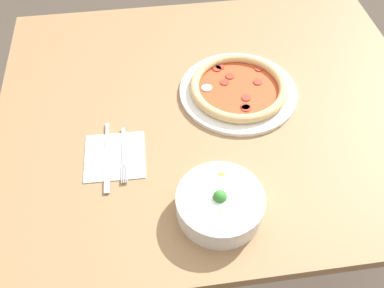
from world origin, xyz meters
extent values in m
plane|color=#4C4238|center=(0.00, 0.00, 0.00)|extent=(8.00, 8.00, 0.00)
cube|color=#99724C|center=(0.00, 0.00, 0.74)|extent=(1.22, 1.03, 0.03)
cylinder|color=olive|center=(-0.54, -0.45, 0.36)|extent=(0.06, 0.06, 0.72)
cylinder|color=olive|center=(0.54, -0.45, 0.36)|extent=(0.06, 0.06, 0.72)
cylinder|color=white|center=(-0.07, -0.03, 0.76)|extent=(0.34, 0.34, 0.01)
torus|color=#DBB77A|center=(-0.07, -0.03, 0.78)|extent=(0.28, 0.28, 0.03)
cylinder|color=#B74723|center=(-0.07, -0.03, 0.77)|extent=(0.25, 0.25, 0.01)
cylinder|color=#A83323|center=(-0.04, -0.13, 0.77)|extent=(0.03, 0.03, 0.00)
cylinder|color=#A83323|center=(-0.09, 0.01, 0.77)|extent=(0.03, 0.03, 0.00)
cylinder|color=#A83323|center=(-0.04, -0.07, 0.77)|extent=(0.03, 0.03, 0.00)
cylinder|color=#A83323|center=(-0.15, -0.11, 0.77)|extent=(0.03, 0.03, 0.00)
cylinder|color=#A83323|center=(-0.14, -0.05, 0.77)|extent=(0.03, 0.03, 0.00)
cylinder|color=#A83323|center=(-0.03, -0.13, 0.77)|extent=(0.03, 0.03, 0.00)
cylinder|color=#A83323|center=(-0.06, -0.09, 0.77)|extent=(0.03, 0.03, 0.00)
cylinder|color=#A83323|center=(0.02, -0.06, 0.77)|extent=(0.03, 0.03, 0.00)
cylinder|color=#A83323|center=(-0.08, 0.05, 0.77)|extent=(0.03, 0.03, 0.00)
cylinder|color=#A83323|center=(-0.08, 0.04, 0.77)|extent=(0.03, 0.03, 0.00)
ellipsoid|color=silver|center=(0.02, -0.05, 0.77)|extent=(0.03, 0.03, 0.01)
cylinder|color=white|center=(0.05, 0.35, 0.78)|extent=(0.20, 0.20, 0.06)
torus|color=white|center=(0.05, 0.35, 0.80)|extent=(0.20, 0.20, 0.01)
ellipsoid|color=tan|center=(0.04, 0.40, 0.80)|extent=(0.04, 0.03, 0.02)
ellipsoid|color=tan|center=(0.10, 0.31, 0.79)|extent=(0.04, 0.04, 0.02)
ellipsoid|color=#998466|center=(0.08, 0.32, 0.80)|extent=(0.04, 0.04, 0.02)
ellipsoid|color=tan|center=(0.05, 0.31, 0.79)|extent=(0.03, 0.04, 0.02)
ellipsoid|color=tan|center=(0.05, 0.42, 0.79)|extent=(0.04, 0.03, 0.02)
ellipsoid|color=tan|center=(0.05, 0.38, 0.80)|extent=(0.03, 0.04, 0.02)
ellipsoid|color=tan|center=(0.08, 0.40, 0.80)|extent=(0.03, 0.04, 0.02)
sphere|color=#388433|center=(0.05, 0.35, 0.81)|extent=(0.03, 0.03, 0.03)
ellipsoid|color=yellow|center=(0.04, 0.29, 0.80)|extent=(0.04, 0.02, 0.02)
cube|color=white|center=(0.28, 0.15, 0.75)|extent=(0.16, 0.16, 0.00)
cube|color=silver|center=(0.26, 0.13, 0.76)|extent=(0.01, 0.13, 0.00)
cube|color=silver|center=(0.27, 0.22, 0.76)|extent=(0.00, 0.05, 0.00)
cube|color=silver|center=(0.27, 0.22, 0.76)|extent=(0.00, 0.05, 0.00)
cube|color=silver|center=(0.26, 0.22, 0.76)|extent=(0.00, 0.05, 0.00)
cube|color=silver|center=(0.26, 0.22, 0.76)|extent=(0.00, 0.05, 0.00)
cube|color=silver|center=(0.30, 0.08, 0.76)|extent=(0.01, 0.09, 0.01)
cube|color=silver|center=(0.30, 0.20, 0.76)|extent=(0.02, 0.14, 0.00)
camera|label=1|loc=(0.18, 0.85, 1.61)|focal=40.00mm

